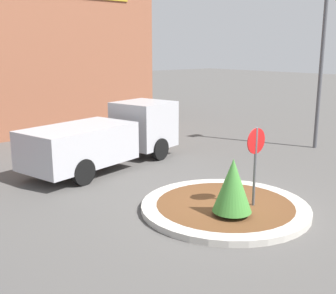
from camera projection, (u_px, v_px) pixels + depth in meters
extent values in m
plane|color=#514F4C|center=(225.00, 210.00, 11.08)|extent=(120.00, 120.00, 0.00)
cylinder|color=#BCB7AD|center=(225.00, 207.00, 11.06)|extent=(4.40, 4.40, 0.16)
cylinder|color=brown|center=(225.00, 207.00, 11.06)|extent=(3.61, 3.61, 0.16)
cylinder|color=#4C4C51|center=(255.00, 170.00, 10.75)|extent=(0.07, 0.07, 2.22)
cylinder|color=#B71414|center=(256.00, 141.00, 10.58)|extent=(0.66, 0.03, 0.66)
cylinder|color=brown|center=(232.00, 213.00, 10.30)|extent=(0.08, 0.08, 0.10)
cone|color=#3D7F33|center=(233.00, 185.00, 10.14)|extent=(0.96, 0.96, 1.32)
cube|color=#B2B2B7|center=(144.00, 124.00, 16.51)|extent=(2.37, 2.34, 1.76)
cube|color=#B2B2B7|center=(79.00, 145.00, 13.97)|extent=(4.08, 2.83, 1.27)
cube|color=black|center=(155.00, 114.00, 16.98)|extent=(0.43, 1.70, 0.62)
cylinder|color=black|center=(124.00, 143.00, 17.11)|extent=(0.87, 0.41, 0.84)
cylinder|color=black|center=(160.00, 149.00, 16.01)|extent=(0.87, 0.41, 0.84)
cylinder|color=black|center=(45.00, 162.00, 14.13)|extent=(0.87, 0.41, 0.84)
cylinder|color=black|center=(83.00, 172.00, 13.03)|extent=(0.87, 0.41, 0.84)
cube|color=#93563D|center=(37.00, 54.00, 22.42)|extent=(10.92, 6.00, 7.80)
cylinder|color=#4C4C51|center=(321.00, 69.00, 17.35)|extent=(0.16, 0.16, 6.64)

